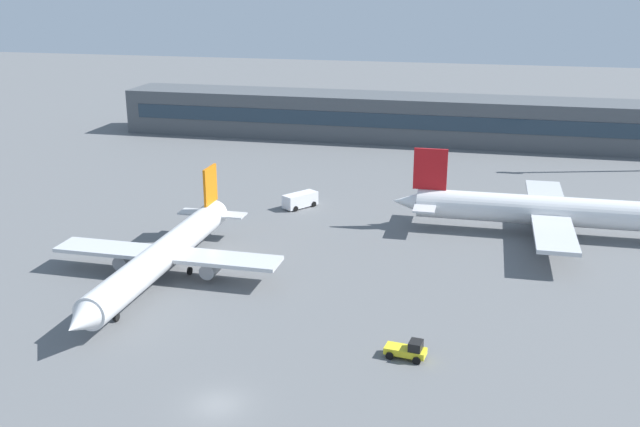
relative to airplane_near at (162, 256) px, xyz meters
The scene contains 6 objects.
ground_plane 23.18m from the airplane_near, 50.67° to the left, with size 400.00×400.00×0.00m, color slate.
terminal_building 79.03m from the airplane_near, 79.37° to the left, with size 110.26×12.13×9.00m.
airplane_near is the anchor object (origin of this frame).
airplane_mid 49.94m from the airplane_near, 29.64° to the left, with size 42.87×29.77×10.61m.
baggage_tug_yellow 30.56m from the airplane_near, 22.20° to the right, with size 3.77×2.21×1.75m.
service_van_white 30.15m from the airplane_near, 74.48° to the left, with size 4.67×5.38×2.08m.
Camera 1 is at (19.07, -47.15, 31.99)m, focal length 41.45 mm.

